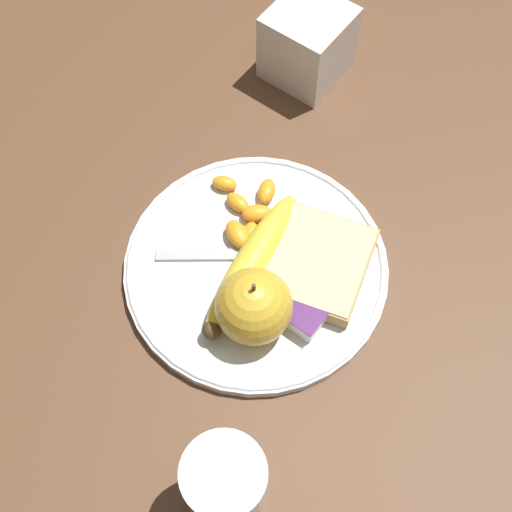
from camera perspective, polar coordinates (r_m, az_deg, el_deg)
name	(u,v)px	position (r m, az deg, el deg)	size (l,w,h in m)	color
ground_plane	(256,271)	(0.73, 0.00, -1.17)	(3.00, 3.00, 0.00)	brown
plate	(256,267)	(0.72, 0.00, -0.89)	(0.27, 0.27, 0.01)	silver
juice_glass	(226,487)	(0.61, -2.41, -17.99)	(0.07, 0.07, 0.11)	silver
apple	(254,306)	(0.66, -0.18, -4.06)	(0.07, 0.07, 0.08)	gold
banana	(252,265)	(0.70, -0.34, -0.74)	(0.18, 0.06, 0.03)	yellow
bread_slice	(315,262)	(0.71, 4.73, -0.48)	(0.13, 0.13, 0.02)	#AB8751
fork	(250,255)	(0.72, -0.47, 0.10)	(0.11, 0.14, 0.00)	#B2B2B7
jam_packet	(308,315)	(0.68, 4.17, -4.74)	(0.04, 0.03, 0.02)	white
orange_segment_0	(290,208)	(0.74, 2.70, 3.90)	(0.03, 0.03, 0.02)	orange
orange_segment_1	(238,203)	(0.75, -1.47, 4.29)	(0.02, 0.03, 0.02)	orange
orange_segment_2	(251,234)	(0.73, -0.37, 1.75)	(0.03, 0.03, 0.02)	orange
orange_segment_3	(237,234)	(0.72, -1.50, 1.73)	(0.03, 0.04, 0.02)	orange
orange_segment_4	(267,191)	(0.75, 0.86, 5.20)	(0.03, 0.03, 0.02)	orange
orange_segment_5	(225,183)	(0.76, -2.53, 5.82)	(0.02, 0.03, 0.02)	orange
orange_segment_6	(257,213)	(0.74, 0.08, 3.42)	(0.03, 0.04, 0.02)	orange
orange_segment_7	(262,240)	(0.72, 0.45, 1.30)	(0.03, 0.02, 0.02)	orange
condiment_caddy	(308,43)	(0.85, 4.15, 16.60)	(0.08, 0.08, 0.09)	silver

